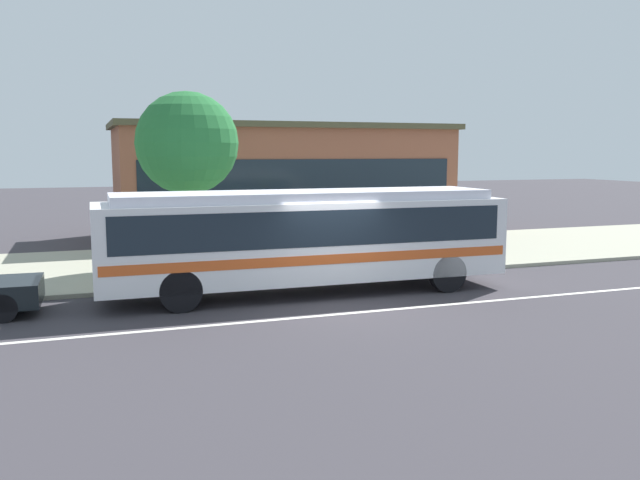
{
  "coord_description": "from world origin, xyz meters",
  "views": [
    {
      "loc": [
        -5.81,
        -14.73,
        3.7
      ],
      "look_at": [
        0.34,
        2.34,
        1.3
      ],
      "focal_mm": 37.51,
      "sensor_mm": 36.0,
      "label": 1
    }
  ],
  "objects_px": {
    "pedestrian_waiting_near_sign": "(205,240)",
    "pedestrian_standing_by_tree": "(334,234)",
    "bus_stop_sign": "(386,220)",
    "street_tree_near_stop": "(187,144)",
    "pedestrian_walking_along_curb": "(194,245)",
    "transit_bus": "(306,234)"
  },
  "relations": [
    {
      "from": "pedestrian_walking_along_curb",
      "to": "bus_stop_sign",
      "type": "relative_size",
      "value": 0.72
    },
    {
      "from": "pedestrian_waiting_near_sign",
      "to": "pedestrian_standing_by_tree",
      "type": "xyz_separation_m",
      "value": [
        4.14,
        0.02,
        0.02
      ]
    },
    {
      "from": "transit_bus",
      "to": "pedestrian_waiting_near_sign",
      "type": "distance_m",
      "value": 3.9
    },
    {
      "from": "street_tree_near_stop",
      "to": "pedestrian_standing_by_tree",
      "type": "bearing_deg",
      "value": -14.4
    },
    {
      "from": "transit_bus",
      "to": "street_tree_near_stop",
      "type": "distance_m",
      "value": 5.54
    },
    {
      "from": "pedestrian_standing_by_tree",
      "to": "street_tree_near_stop",
      "type": "relative_size",
      "value": 0.31
    },
    {
      "from": "transit_bus",
      "to": "pedestrian_walking_along_curb",
      "type": "height_order",
      "value": "transit_bus"
    },
    {
      "from": "transit_bus",
      "to": "pedestrian_standing_by_tree",
      "type": "xyz_separation_m",
      "value": [
        2.04,
        3.28,
        -0.46
      ]
    },
    {
      "from": "transit_bus",
      "to": "bus_stop_sign",
      "type": "distance_m",
      "value": 3.83
    },
    {
      "from": "pedestrian_walking_along_curb",
      "to": "pedestrian_waiting_near_sign",
      "type": "bearing_deg",
      "value": 63.62
    },
    {
      "from": "street_tree_near_stop",
      "to": "bus_stop_sign",
      "type": "bearing_deg",
      "value": -23.11
    },
    {
      "from": "transit_bus",
      "to": "pedestrian_standing_by_tree",
      "type": "bearing_deg",
      "value": 58.06
    },
    {
      "from": "pedestrian_walking_along_curb",
      "to": "pedestrian_standing_by_tree",
      "type": "height_order",
      "value": "pedestrian_standing_by_tree"
    },
    {
      "from": "bus_stop_sign",
      "to": "street_tree_near_stop",
      "type": "distance_m",
      "value": 6.53
    },
    {
      "from": "transit_bus",
      "to": "street_tree_near_stop",
      "type": "relative_size",
      "value": 1.97
    },
    {
      "from": "bus_stop_sign",
      "to": "transit_bus",
      "type": "bearing_deg",
      "value": -148.32
    },
    {
      "from": "pedestrian_walking_along_curb",
      "to": "street_tree_near_stop",
      "type": "distance_m",
      "value": 3.53
    },
    {
      "from": "pedestrian_walking_along_curb",
      "to": "bus_stop_sign",
      "type": "xyz_separation_m",
      "value": [
        5.81,
        -0.32,
        0.53
      ]
    },
    {
      "from": "transit_bus",
      "to": "pedestrian_waiting_near_sign",
      "type": "xyz_separation_m",
      "value": [
        -2.09,
        3.26,
        -0.48
      ]
    },
    {
      "from": "pedestrian_walking_along_curb",
      "to": "pedestrian_standing_by_tree",
      "type": "bearing_deg",
      "value": 11.62
    },
    {
      "from": "pedestrian_walking_along_curb",
      "to": "street_tree_near_stop",
      "type": "bearing_deg",
      "value": 84.75
    },
    {
      "from": "transit_bus",
      "to": "pedestrian_waiting_near_sign",
      "type": "relative_size",
      "value": 6.44
    }
  ]
}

